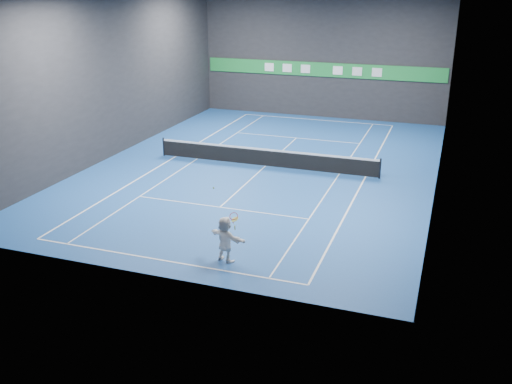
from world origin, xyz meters
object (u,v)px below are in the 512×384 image
(player, at_px, (225,239))
(tennis_racket, at_px, (234,218))
(tennis_net, at_px, (265,157))
(tennis_ball, at_px, (214,188))

(player, distance_m, tennis_racket, 0.91)
(tennis_net, relative_size, tennis_racket, 18.32)
(tennis_racket, bearing_deg, player, -171.67)
(player, distance_m, tennis_net, 11.38)
(tennis_ball, distance_m, tennis_net, 11.41)
(tennis_net, xyz_separation_m, tennis_racket, (2.54, -11.11, 1.17))
(player, bearing_deg, tennis_racket, -151.07)
(tennis_ball, xyz_separation_m, tennis_net, (-1.77, 11.06, -2.18))
(tennis_ball, relative_size, tennis_net, 0.00)
(tennis_ball, height_order, tennis_racket, tennis_ball)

